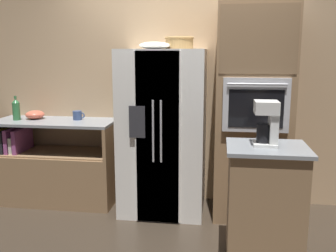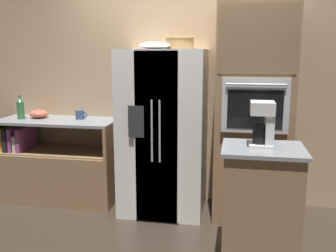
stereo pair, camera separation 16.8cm
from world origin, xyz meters
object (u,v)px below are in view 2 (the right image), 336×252
(wicker_basket, at_px, (180,42))
(refrigerator, at_px, (164,132))
(wall_oven, at_px, (253,114))
(mixing_bowl, at_px, (39,114))
(coffee_maker, at_px, (264,122))
(fruit_bowl, at_px, (155,45))
(mug, at_px, (80,115))
(bottle_tall, at_px, (20,108))

(wicker_basket, bearing_deg, refrigerator, -158.38)
(refrigerator, distance_m, wall_oven, 0.94)
(mixing_bowl, distance_m, coffee_maker, 2.66)
(fruit_bowl, relative_size, coffee_maker, 0.89)
(refrigerator, relative_size, wicker_basket, 5.73)
(wicker_basket, distance_m, fruit_bowl, 0.26)
(refrigerator, height_order, wall_oven, wall_oven)
(wicker_basket, bearing_deg, mug, 175.15)
(mixing_bowl, bearing_deg, coffee_maker, -21.80)
(mug, height_order, coffee_maker, coffee_maker)
(wall_oven, height_order, coffee_maker, wall_oven)
(wicker_basket, bearing_deg, mixing_bowl, 177.01)
(coffee_maker, bearing_deg, wicker_basket, 131.85)
(wall_oven, xyz_separation_m, bottle_tall, (-2.58, 0.02, -0.01))
(wicker_basket, height_order, mixing_bowl, wicker_basket)
(wall_oven, distance_m, fruit_bowl, 1.20)
(refrigerator, xyz_separation_m, wall_oven, (0.91, 0.03, 0.22))
(wall_oven, bearing_deg, coffee_maker, -86.47)
(refrigerator, relative_size, mixing_bowl, 8.15)
(fruit_bowl, distance_m, coffee_maker, 1.43)
(bottle_tall, bearing_deg, coffee_maker, -18.61)
(bottle_tall, bearing_deg, refrigerator, -1.71)
(wicker_basket, bearing_deg, wall_oven, -2.68)
(refrigerator, relative_size, wall_oven, 0.80)
(refrigerator, bearing_deg, mug, 170.81)
(wicker_basket, distance_m, mixing_bowl, 1.84)
(mug, height_order, mixing_bowl, mug)
(wall_oven, xyz_separation_m, mug, (-1.91, 0.13, -0.08))
(fruit_bowl, bearing_deg, wicker_basket, 25.97)
(fruit_bowl, xyz_separation_m, mixing_bowl, (-1.43, 0.20, -0.76))
(refrigerator, xyz_separation_m, bottle_tall, (-1.67, 0.05, 0.20))
(bottle_tall, height_order, mixing_bowl, bottle_tall)
(refrigerator, relative_size, mug, 12.46)
(mug, xyz_separation_m, mixing_bowl, (-0.50, -0.01, -0.00))
(wicker_basket, bearing_deg, coffee_maker, -48.15)
(mixing_bowl, xyz_separation_m, coffee_maker, (2.46, -0.99, 0.16))
(wall_oven, bearing_deg, refrigerator, -178.25)
(wicker_basket, xyz_separation_m, mixing_bowl, (-1.66, 0.09, -0.79))
(refrigerator, xyz_separation_m, wicker_basket, (0.16, 0.06, 0.92))
(fruit_bowl, bearing_deg, coffee_maker, -37.06)
(fruit_bowl, height_order, coffee_maker, fruit_bowl)
(wall_oven, relative_size, bottle_tall, 7.90)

